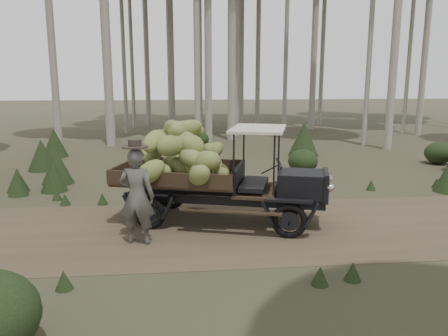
{
  "coord_description": "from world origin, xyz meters",
  "views": [
    {
      "loc": [
        -1.56,
        -8.63,
        3.07
      ],
      "look_at": [
        -0.64,
        0.48,
        1.21
      ],
      "focal_mm": 35.0,
      "sensor_mm": 36.0,
      "label": 1
    }
  ],
  "objects": [
    {
      "name": "farmer",
      "position": [
        -2.39,
        -0.61,
        0.94
      ],
      "size": [
        0.76,
        0.59,
        2.0
      ],
      "rotation": [
        0.0,
        0.0,
        2.9
      ],
      "color": "#4E4D48",
      "rests_on": "ground"
    },
    {
      "name": "ground",
      "position": [
        0.0,
        0.0,
        0.0
      ],
      "size": [
        120.0,
        120.0,
        0.0
      ],
      "primitive_type": "plane",
      "color": "#473D2B",
      "rests_on": "ground"
    },
    {
      "name": "undergrowth",
      "position": [
        -0.28,
        -0.38,
        0.52
      ],
      "size": [
        22.98,
        21.8,
        1.4
      ],
      "color": "#233319",
      "rests_on": "ground"
    },
    {
      "name": "dirt_track",
      "position": [
        0.0,
        0.0,
        0.0
      ],
      "size": [
        70.0,
        4.0,
        0.01
      ],
      "primitive_type": "cube",
      "color": "brown",
      "rests_on": "ground"
    },
    {
      "name": "banana_truck",
      "position": [
        -1.14,
        0.52,
        1.35
      ],
      "size": [
        4.78,
        2.75,
        2.33
      ],
      "rotation": [
        0.0,
        0.0,
        -0.29
      ],
      "color": "black",
      "rests_on": "ground"
    }
  ]
}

